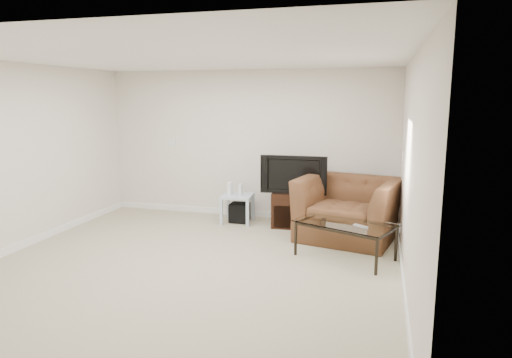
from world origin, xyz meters
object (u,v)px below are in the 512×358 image
(tv_stand, at_px, (294,209))
(coffee_table, at_px, (345,240))
(recliner, at_px, (348,198))
(subwoofer, at_px, (240,212))
(side_table, at_px, (238,208))
(television, at_px, (294,174))

(tv_stand, bearing_deg, coffee_table, -58.08)
(recliner, bearing_deg, subwoofer, 178.82)
(side_table, height_order, subwoofer, side_table)
(tv_stand, distance_m, coffee_table, 1.56)
(side_table, distance_m, recliner, 1.90)
(recliner, xyz_separation_m, coffee_table, (0.04, -0.87, -0.36))
(tv_stand, relative_size, side_table, 1.39)
(tv_stand, relative_size, television, 0.70)
(side_table, distance_m, coffee_table, 2.25)
(tv_stand, bearing_deg, subwoofer, 175.36)
(television, height_order, recliner, recliner)
(tv_stand, height_order, coffee_table, tv_stand)
(side_table, distance_m, subwoofer, 0.08)
(tv_stand, bearing_deg, recliner, -28.66)
(side_table, xyz_separation_m, recliner, (1.81, -0.41, 0.37))
(subwoofer, bearing_deg, recliner, -13.55)
(side_table, relative_size, subwoofer, 1.61)
(side_table, bearing_deg, coffee_table, -34.56)
(tv_stand, height_order, subwoofer, tv_stand)
(television, bearing_deg, side_table, 177.07)
(tv_stand, height_order, recliner, recliner)
(tv_stand, relative_size, recliner, 0.49)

